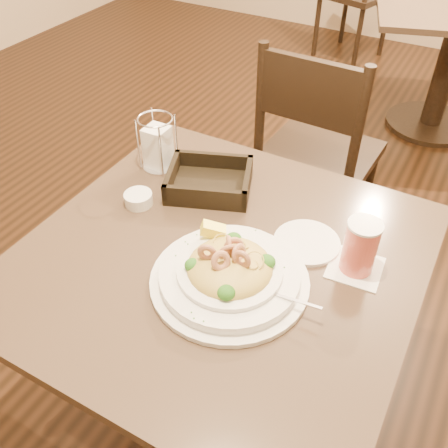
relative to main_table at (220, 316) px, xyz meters
The scene contains 9 objects.
ground 0.50m from the main_table, ahead, with size 7.00×7.00×0.00m, color black.
main_table is the anchor object (origin of this frame).
dining_chair_near 0.87m from the main_table, 94.58° to the left, with size 0.44×0.44×0.93m.
pasta_bowl 0.28m from the main_table, 46.83° to the right, with size 0.39×0.35×0.11m.
drink_glass 0.43m from the main_table, 20.84° to the left, with size 0.13×0.13×0.13m.
bread_basket 0.36m from the main_table, 125.75° to the left, with size 0.27×0.25×0.06m.
napkin_caddy 0.50m from the main_table, 144.84° to the left, with size 0.10×0.10×0.16m.
side_plate 0.31m from the main_table, 38.85° to the left, with size 0.16×0.16×0.01m, color white.
butter_ramekin 0.38m from the main_table, 167.38° to the left, with size 0.07×0.07×0.03m, color white.
Camera 1 is at (0.41, -0.73, 1.55)m, focal length 40.00 mm.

